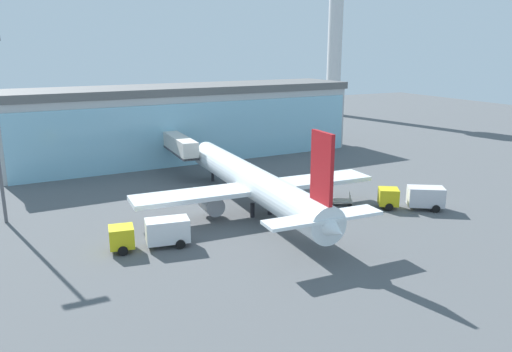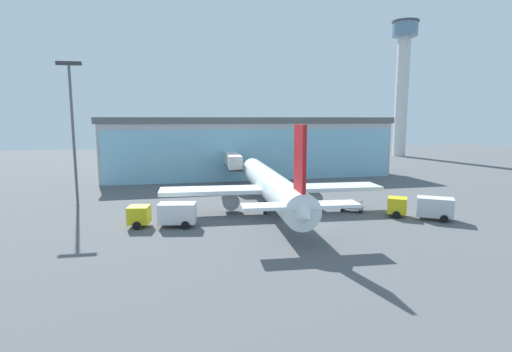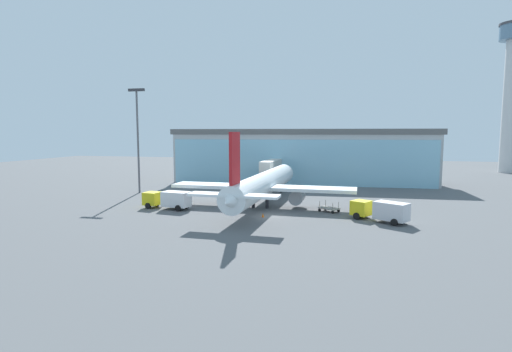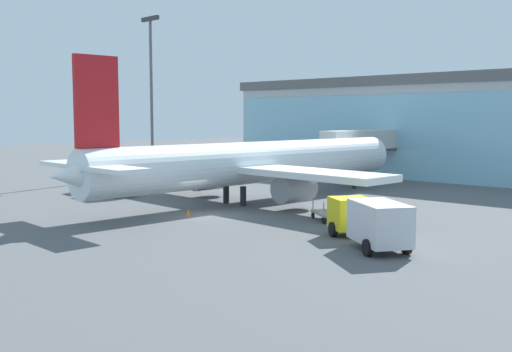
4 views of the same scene
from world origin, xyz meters
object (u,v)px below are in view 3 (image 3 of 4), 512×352
at_px(safety_cone_nose, 263,215).
at_px(airplane, 263,185).
at_px(control_tower, 512,83).
at_px(baggage_cart, 329,208).
at_px(apron_light_mast, 138,132).
at_px(catering_truck, 168,199).
at_px(fuel_truck, 381,210).
at_px(jet_bridge, 272,166).
at_px(safety_cone_wingtip, 164,202).

bearing_deg(safety_cone_nose, airplane, 101.64).
height_order(control_tower, airplane, control_tower).
bearing_deg(baggage_cart, apron_light_mast, 15.42).
distance_m(catering_truck, fuel_truck, 30.16).
distance_m(jet_bridge, safety_cone_nose, 29.53).
relative_size(catering_truck, baggage_cart, 2.34).
bearing_deg(catering_truck, fuel_truck, -175.12).
distance_m(fuel_truck, baggage_cart, 8.40).
distance_m(baggage_cart, safety_cone_nose, 10.20).
xyz_separation_m(jet_bridge, safety_cone_nose, (4.19, -28.94, -4.10)).
bearing_deg(baggage_cart, safety_cone_wingtip, 29.69).
distance_m(apron_light_mast, catering_truck, 21.05).
xyz_separation_m(apron_light_mast, fuel_truck, (42.54, -15.60, -9.97)).
distance_m(baggage_cart, safety_cone_wingtip, 26.12).
height_order(apron_light_mast, safety_cone_wingtip, apron_light_mast).
bearing_deg(jet_bridge, baggage_cart, -149.56).
relative_size(catering_truck, fuel_truck, 1.03).
distance_m(control_tower, safety_cone_wingtip, 102.64).
bearing_deg(control_tower, safety_cone_nose, -126.16).
bearing_deg(airplane, safety_cone_wingtip, 97.18).
relative_size(control_tower, catering_truck, 5.47).
height_order(catering_truck, fuel_truck, same).
height_order(control_tower, fuel_truck, control_tower).
bearing_deg(safety_cone_nose, jet_bridge, 98.25).
distance_m(apron_light_mast, airplane, 28.09).
bearing_deg(control_tower, apron_light_mast, -144.49).
xyz_separation_m(control_tower, fuel_truck, (-39.65, -74.25, -23.74)).
height_order(apron_light_mast, safety_cone_nose, apron_light_mast).
height_order(apron_light_mast, baggage_cart, apron_light_mast).
bearing_deg(fuel_truck, baggage_cart, -3.67).
xyz_separation_m(baggage_cart, safety_cone_nose, (-8.44, -5.71, -0.23)).
relative_size(control_tower, fuel_truck, 5.62).
bearing_deg(airplane, fuel_truck, -112.20).
distance_m(airplane, safety_cone_nose, 9.00).
bearing_deg(fuel_truck, safety_cone_wingtip, 22.10).
distance_m(jet_bridge, control_tower, 77.74).
distance_m(catering_truck, safety_cone_nose, 15.20).
relative_size(catering_truck, safety_cone_nose, 13.71).
bearing_deg(fuel_truck, catering_truck, 28.91).
bearing_deg(control_tower, fuel_truck, -118.10).
height_order(airplane, safety_cone_wingtip, airplane).
bearing_deg(safety_cone_wingtip, safety_cone_nose, -21.02).
relative_size(fuel_truck, baggage_cart, 2.28).
bearing_deg(apron_light_mast, baggage_cart, -16.62).
bearing_deg(control_tower, safety_cone_wingtip, -136.72).
bearing_deg(airplane, apron_light_mast, 74.23).
distance_m(jet_bridge, fuel_truck, 34.29).
height_order(airplane, baggage_cart, airplane).
xyz_separation_m(apron_light_mast, safety_cone_wingtip, (9.70, -9.61, -11.16)).
xyz_separation_m(airplane, catering_truck, (-13.21, -5.65, -1.85)).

